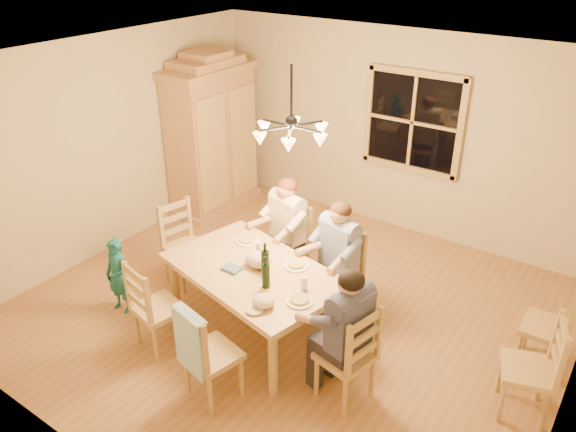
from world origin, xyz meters
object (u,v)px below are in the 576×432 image
Objects in this scene: adult_plaid_man at (338,246)px; wine_bottle_a at (265,258)px; chair_end_left at (187,259)px; chair_end_right at (345,369)px; chair_near_left at (160,321)px; chair_far_right at (336,289)px; dining_table at (254,277)px; armoire at (212,140)px; adult_woman at (286,219)px; child at (118,276)px; chair_far_left at (286,260)px; chandelier at (291,131)px; adult_slate_man at (348,320)px; wine_bottle_b at (266,272)px; chair_spare_front at (524,384)px; chair_spare_back at (543,340)px; chair_near_right at (213,368)px.

adult_plaid_man is 0.84m from wine_bottle_a.
chair_end_left and chair_end_right have the same top height.
chair_far_right is at bearing 64.80° from chair_near_left.
chair_far_right is (0.53, 0.75, -0.36)m from dining_table.
armoire is 2.32m from adult_woman.
chair_far_right is 1.00× the size of chair_end_right.
chair_far_right is 2.36m from child.
chair_end_left is 3.00× the size of wine_bottle_a.
adult_woman is at bearing -77.37° from chair_far_left.
chair_end_left is 2.50m from chair_end_right.
child is (-1.55, -1.03, -1.64)m from chandelier.
chair_far_left is 1.13× the size of adult_woman.
chair_end_left is 0.86m from child.
chandelier is 0.78× the size of chair_end_right.
adult_slate_man reaches higher than chair_near_left.
chandelier is 1.84m from chair_far_right.
wine_bottle_b reaches higher than chair_spare_front.
chair_end_left is at bearing 163.41° from wine_bottle_b.
chair_far_right is at bearing 63.85° from chair_spare_front.
chair_far_right is 2.06m from chair_spare_front.
chandelier is 3.03m from armoire.
chair_spare_back is (2.04, 0.38, -0.54)m from adult_plaid_man.
chair_far_left and chair_end_left have the same top height.
wine_bottle_b reaches higher than chair_end_right.
dining_table is 2.02× the size of chair_spare_back.
child is (-1.96, -1.31, -0.40)m from adult_plaid_man.
adult_woman is 0.80m from adult_plaid_man.
chair_end_right is 1.00× the size of chair_spare_front.
adult_woman reaches higher than chair_end_right.
adult_woman is (0.00, 0.00, 0.54)m from chair_far_left.
armoire is at bearing 140.00° from wine_bottle_b.
adult_woman reaches higher than chair_near_right.
chair_far_right is 1.81m from chair_end_left.
armoire is at bearing 139.07° from dining_table.
chair_spare_front is (2.32, 1.38, 0.00)m from chair_near_right.
adult_woman is at bearing 116.04° from wine_bottle_b.
chair_far_right is at bearing -167.37° from adult_plaid_man.
armoire is 2.63× the size of adult_slate_man.
chair_far_right is 1.13× the size of adult_plaid_man.
wine_bottle_b is at bearing -31.53° from dining_table.
chair_end_left is at bearing 27.98° from adult_plaid_man.
chair_far_left is 1.90m from chair_end_right.
adult_slate_man is (2.44, -0.55, 0.54)m from chair_end_left.
chair_end_right and chair_spare_front have the same top height.
adult_woman is at bearing 0.00° from adult_plaid_man.
chair_spare_back is at bearing -10.05° from armoire.
chair_spare_back is (1.35, 1.41, -0.54)m from adult_slate_man.
child is at bearing -146.23° from chandelier.
chandelier reaches higher than dining_table.
chair_near_left is 3.00× the size of wine_bottle_b.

